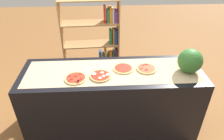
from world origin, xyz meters
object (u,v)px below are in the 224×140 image
Objects in this scene: pizza_mozzarella_1 at (100,76)px; pizza_plain_2 at (123,68)px; pizza_pepperoni_0 at (76,78)px; bookshelf at (99,47)px; watermelon at (190,61)px; pizza_pepperoni_3 at (146,68)px.

pizza_plain_2 is at bearing 28.15° from pizza_mozzarella_1.
pizza_pepperoni_0 is 1.35m from bookshelf.
watermelon is (1.26, 0.08, 0.13)m from pizza_pepperoni_0.
pizza_pepperoni_3 is at bearing -64.48° from bookshelf.
watermelon is (0.73, -0.08, 0.13)m from pizza_plain_2.
pizza_mozzarella_1 is at bearing 5.66° from pizza_pepperoni_0.
pizza_mozzarella_1 is (0.27, 0.03, 0.00)m from pizza_pepperoni_0.
pizza_pepperoni_0 is 1.04× the size of pizza_mozzarella_1.
pizza_plain_2 is (0.53, 0.17, -0.00)m from pizza_pepperoni_0.
pizza_mozzarella_1 is 1.01× the size of pizza_pepperoni_3.
watermelon is at bearing -50.09° from bookshelf.
pizza_mozzarella_1 is at bearing -89.14° from bookshelf.
watermelon is 0.18× the size of bookshelf.
pizza_pepperoni_3 is 0.86× the size of watermelon.
pizza_pepperoni_0 is 0.89× the size of watermelon.
pizza_pepperoni_0 is at bearing -169.53° from pizza_pepperoni_3.
pizza_pepperoni_0 is 0.81m from pizza_pepperoni_3.
watermelon is at bearing 3.83° from pizza_pepperoni_0.
pizza_pepperoni_3 is (0.53, 0.12, -0.00)m from pizza_mozzarella_1.
pizza_mozzarella_1 is 0.54m from pizza_pepperoni_3.
pizza_mozzarella_1 is 0.86× the size of watermelon.
pizza_mozzarella_1 reaches higher than pizza_pepperoni_0.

